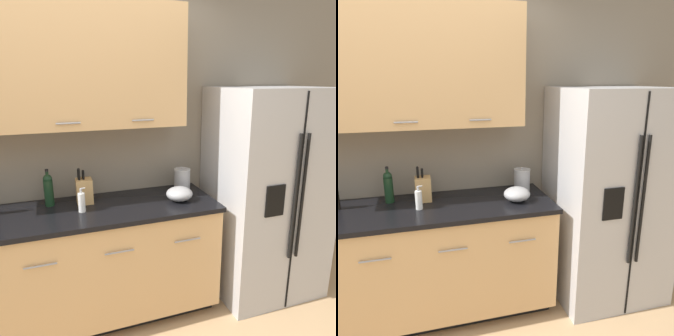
# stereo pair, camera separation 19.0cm
# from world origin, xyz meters

# --- Properties ---
(wall_back) EXTENTS (10.00, 0.39, 2.60)m
(wall_back) POSITION_xyz_m (0.02, 1.35, 1.47)
(wall_back) COLOR gray
(wall_back) RESTS_ON ground_plane
(counter_unit) EXTENTS (2.11, 0.64, 0.93)m
(counter_unit) POSITION_xyz_m (0.06, 1.06, 0.47)
(counter_unit) COLOR black
(counter_unit) RESTS_ON ground_plane
(refrigerator) EXTENTS (0.90, 0.79, 1.78)m
(refrigerator) POSITION_xyz_m (1.65, 0.98, 0.89)
(refrigerator) COLOR #B2B2B5
(refrigerator) RESTS_ON ground_plane
(knife_block) EXTENTS (0.12, 0.12, 0.28)m
(knife_block) POSITION_xyz_m (0.15, 1.18, 1.03)
(knife_block) COLOR tan
(knife_block) RESTS_ON counter_unit
(wine_bottle) EXTENTS (0.07, 0.07, 0.28)m
(wine_bottle) POSITION_xyz_m (-0.11, 1.21, 1.06)
(wine_bottle) COLOR black
(wine_bottle) RESTS_ON counter_unit
(soap_dispenser) EXTENTS (0.05, 0.05, 0.18)m
(soap_dispenser) POSITION_xyz_m (0.11, 1.01, 1.00)
(soap_dispenser) COLOR white
(soap_dispenser) RESTS_ON counter_unit
(steel_canister) EXTENTS (0.14, 0.14, 0.21)m
(steel_canister) POSITION_xyz_m (0.95, 1.19, 1.02)
(steel_canister) COLOR #A3A3A5
(steel_canister) RESTS_ON counter_unit
(mixing_bowl) EXTENTS (0.21, 0.21, 0.11)m
(mixing_bowl) POSITION_xyz_m (0.85, 0.98, 0.98)
(mixing_bowl) COLOR #A3A3A5
(mixing_bowl) RESTS_ON counter_unit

